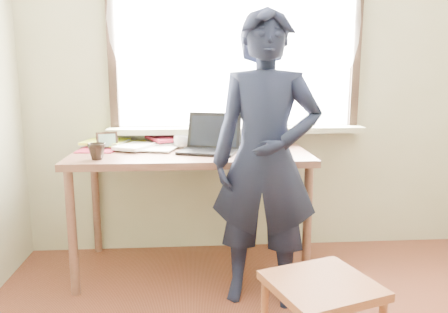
{
  "coord_description": "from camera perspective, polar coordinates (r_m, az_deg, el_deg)",
  "views": [
    {
      "loc": [
        -0.52,
        -1.24,
        1.34
      ],
      "look_at": [
        -0.36,
        0.95,
        0.92
      ],
      "focal_mm": 35.0,
      "sensor_mm": 36.0,
      "label": 1
    }
  ],
  "objects": [
    {
      "name": "desk_clutter",
      "position": [
        3.1,
        -11.27,
        1.59
      ],
      "size": [
        0.88,
        0.49,
        0.05
      ],
      "color": "white",
      "rests_on": "desk"
    },
    {
      "name": "person",
      "position": [
        2.5,
        5.42,
        -0.55
      ],
      "size": [
        0.69,
        0.53,
        1.69
      ],
      "primitive_type": "imported",
      "rotation": [
        0.0,
        0.0,
        -0.22
      ],
      "color": "black",
      "rests_on": "ground"
    },
    {
      "name": "book_a",
      "position": [
        3.18,
        -10.22,
        1.67
      ],
      "size": [
        0.26,
        0.32,
        0.03
      ],
      "primitive_type": "imported",
      "rotation": [
        0.0,
        0.0,
        0.17
      ],
      "color": "white",
      "rests_on": "desk"
    },
    {
      "name": "mug_white",
      "position": [
        3.04,
        -5.56,
        1.95
      ],
      "size": [
        0.12,
        0.12,
        0.09
      ],
      "primitive_type": "imported",
      "rotation": [
        0.0,
        0.0,
        0.14
      ],
      "color": "white",
      "rests_on": "desk"
    },
    {
      "name": "picture_frame",
      "position": [
        3.06,
        -15.03,
        1.9
      ],
      "size": [
        0.14,
        0.05,
        0.11
      ],
      "color": "black",
      "rests_on": "desk"
    },
    {
      "name": "laptop",
      "position": [
        2.87,
        -1.73,
        1.8
      ],
      "size": [
        0.44,
        0.4,
        0.25
      ],
      "color": "black",
      "rests_on": "desk"
    },
    {
      "name": "work_chair",
      "position": [
        2.06,
        12.62,
        -17.34
      ],
      "size": [
        0.54,
        0.53,
        0.44
      ],
      "color": "brown",
      "rests_on": "ground"
    },
    {
      "name": "desk",
      "position": [
        2.93,
        -4.32,
        -0.93
      ],
      "size": [
        1.54,
        0.77,
        0.83
      ],
      "color": "brown",
      "rests_on": "ground"
    },
    {
      "name": "mug_dark",
      "position": [
        2.72,
        -16.28,
        0.64
      ],
      "size": [
        0.11,
        0.11,
        0.1
      ],
      "primitive_type": "imported",
      "rotation": [
        0.0,
        0.0,
        0.05
      ],
      "color": "black",
      "rests_on": "desk"
    },
    {
      "name": "book_b",
      "position": [
        3.15,
        4.32,
        1.65
      ],
      "size": [
        0.28,
        0.3,
        0.02
      ],
      "primitive_type": "imported",
      "rotation": [
        0.0,
        0.0,
        -0.55
      ],
      "color": "white",
      "rests_on": "desk"
    },
    {
      "name": "mouse",
      "position": [
        2.85,
        5.96,
        0.8
      ],
      "size": [
        0.08,
        0.06,
        0.03
      ],
      "primitive_type": "ellipsoid",
      "color": "black",
      "rests_on": "desk"
    }
  ]
}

